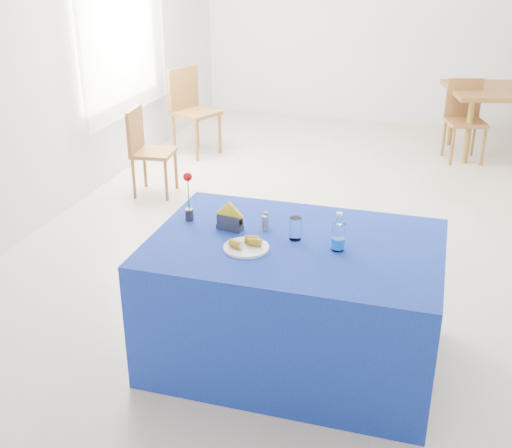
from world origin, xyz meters
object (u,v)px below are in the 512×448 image
Objects in this scene: chair_bg_left at (464,114)px; chair_win_b at (190,105)px; blue_table at (294,301)px; plate at (246,248)px; chair_win_a at (146,145)px; water_bottle at (338,238)px.

chair_bg_left is 3.05m from chair_win_b.
chair_win_b is at bearing 120.01° from blue_table.
plate is 0.28× the size of chair_bg_left.
chair_bg_left is at bearing -62.21° from chair_win_a.
plate is 4.51m from chair_bg_left.
chair_win_a is at bearing 126.24° from plate.
chair_bg_left is 1.05× the size of chair_win_a.
water_bottle is 0.24× the size of chair_bg_left.
chair_bg_left is at bearing 74.97° from plate.
blue_table is 1.92× the size of chair_win_a.
chair_win_b is (-2.04, 3.54, 0.18)m from blue_table.
chair_bg_left reaches higher than blue_table.
water_bottle is 4.29m from chair_bg_left.
chair_win_a is (-2.21, 2.24, -0.35)m from water_bottle.
chair_win_a is (-1.74, 2.37, -0.29)m from plate.
chair_bg_left is 0.91× the size of chair_win_b.
plate is 0.30× the size of chair_win_a.
water_bottle is 0.26× the size of chair_win_a.
chair_win_b reaches higher than blue_table.
blue_table is at bearing 34.81° from plate.
water_bottle reaches higher than chair_win_a.
plate is 2.95m from chair_win_a.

